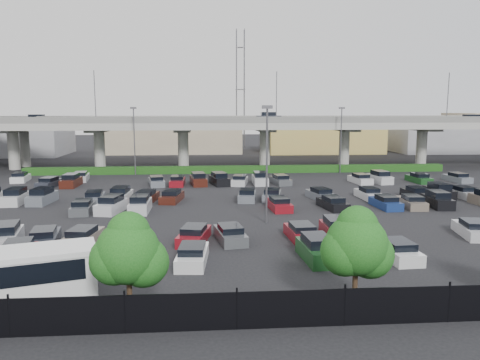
% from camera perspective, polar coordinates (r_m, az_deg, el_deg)
% --- Properties ---
extents(ground, '(280.00, 280.00, 0.00)m').
position_cam_1_polar(ground, '(49.37, 2.00, -3.02)').
color(ground, black).
extents(overpass, '(150.00, 13.00, 15.80)m').
position_cam_1_polar(overpass, '(80.29, -0.66, 6.49)').
color(overpass, gray).
rests_on(overpass, ground).
extents(hedge, '(66.00, 1.60, 1.10)m').
position_cam_1_polar(hedge, '(73.85, -0.14, 1.30)').
color(hedge, '#193D11').
rests_on(hedge, ground).
extents(fence, '(70.00, 0.10, 2.00)m').
position_cam_1_polar(fence, '(22.64, 9.99, -15.10)').
color(fence, black).
rests_on(fence, ground).
extents(tree_row, '(65.07, 3.66, 5.94)m').
position_cam_1_polar(tree_row, '(23.28, 11.07, -7.61)').
color(tree_row, '#332316').
rests_on(tree_row, ground).
extents(shuttle_bus, '(8.86, 5.20, 2.69)m').
position_cam_1_polar(shuttle_bus, '(27.47, -26.01, -10.29)').
color(shuttle_bus, white).
rests_on(shuttle_bus, ground).
extents(parked_cars, '(63.10, 41.63, 1.67)m').
position_cam_1_polar(parked_cars, '(45.91, 1.31, -3.12)').
color(parked_cars, '#2B2F38').
rests_on(parked_cars, ground).
extents(light_poles, '(66.90, 48.38, 10.30)m').
position_cam_1_polar(light_poles, '(50.21, -2.91, 4.36)').
color(light_poles, '#535358').
rests_on(light_poles, ground).
extents(distant_buildings, '(138.00, 24.00, 9.00)m').
position_cam_1_polar(distant_buildings, '(111.46, 4.84, 5.40)').
color(distant_buildings, gray).
rests_on(distant_buildings, ground).
extents(comm_tower, '(2.40, 2.40, 30.00)m').
position_cam_1_polar(comm_tower, '(122.54, 0.05, 11.27)').
color(comm_tower, '#535358').
rests_on(comm_tower, ground).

